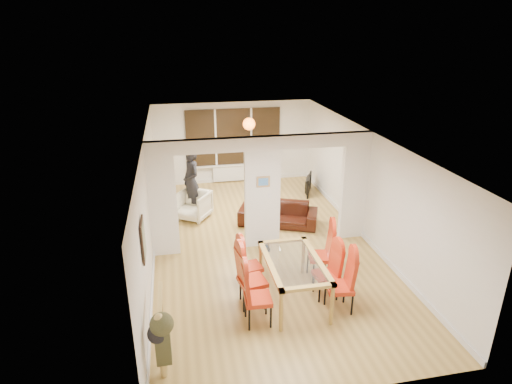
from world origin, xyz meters
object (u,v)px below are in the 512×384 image
object	(u,v)px
dining_chair_la	(258,295)
dining_chair_lc	(251,263)
person	(191,182)
dining_chair_rb	(326,272)
coffee_table	(265,202)
dining_chair_ra	(340,283)
bottle	(262,193)
dining_chair_lb	(252,277)
television	(306,184)
dining_table	(293,280)
dining_chair_rc	(320,253)
armchair	(193,205)
bowl	(265,198)
sofa	(278,214)

from	to	relation	value
dining_chair_la	dining_chair_lc	world-z (taller)	dining_chair_la
dining_chair_lc	person	size ratio (longest dim) A/B	0.55
dining_chair_la	dining_chair_rb	bearing A→B (deg)	22.75
coffee_table	dining_chair_ra	bearing A→B (deg)	-86.78
coffee_table	bottle	world-z (taller)	bottle
dining_chair_lb	television	size ratio (longest dim) A/B	1.19
dining_table	dining_chair_ra	size ratio (longest dim) A/B	1.56
dining_chair_rc	armchair	distance (m)	4.14
dining_chair_rc	dining_chair_ra	bearing A→B (deg)	-80.17
dining_chair_ra	bowl	distance (m)	4.95
dining_chair_rb	bottle	size ratio (longest dim) A/B	3.69
dining_chair_lb	sofa	world-z (taller)	dining_chair_lb
dining_chair_ra	coffee_table	bearing A→B (deg)	100.32
dining_chair_lb	person	bearing A→B (deg)	91.10
dining_table	dining_chair_rc	distance (m)	0.96
dining_chair_la	dining_chair_lc	bearing A→B (deg)	88.61
dining_chair_ra	armchair	xyz separation A→B (m)	(-2.33, 4.49, -0.19)
bottle	dining_chair_rb	bearing A→B (deg)	-86.83
dining_chair_la	armchair	bearing A→B (deg)	103.12
sofa	coffee_table	xyz separation A→B (m)	(-0.08, 1.27, -0.19)
dining_chair_rb	armchair	size ratio (longest dim) A/B	1.31
bottle	dining_chair_lc	bearing A→B (deg)	-105.04
dining_table	television	size ratio (longest dim) A/B	1.79
dining_chair_rc	bottle	size ratio (longest dim) A/B	4.00
person	television	distance (m)	3.65
sofa	dining_chair_lb	bearing A→B (deg)	-89.61
person	coffee_table	world-z (taller)	person
dining_table	bottle	size ratio (longest dim) A/B	6.11
dining_chair_lc	bowl	world-z (taller)	dining_chair_lc
dining_chair_lb	dining_chair_ra	bearing A→B (deg)	-26.81
dining_chair_lb	sofa	distance (m)	3.51
dining_chair_lb	dining_chair_rc	world-z (taller)	dining_chair_lb
dining_table	person	distance (m)	4.65
armchair	television	world-z (taller)	armchair
dining_chair_la	dining_chair_lb	size ratio (longest dim) A/B	0.96
sofa	bowl	distance (m)	1.23
dining_chair_ra	dining_chair_rb	size ratio (longest dim) A/B	1.06
dining_chair_rb	bowl	bearing A→B (deg)	85.36
dining_chair_lb	bowl	xyz separation A→B (m)	(1.19, 4.47, -0.35)
dining_table	armchair	bearing A→B (deg)	111.92
dining_chair_ra	dining_chair_rb	bearing A→B (deg)	107.95
dining_chair_rc	television	world-z (taller)	dining_chair_rc
dining_chair_rc	television	distance (m)	4.76
dining_chair_lc	armchair	distance (m)	3.56
dining_chair_ra	dining_chair_lc	bearing A→B (deg)	150.35
person	coffee_table	xyz separation A→B (m)	(2.04, 0.17, -0.82)
dining_chair_la	coffee_table	xyz separation A→B (m)	(1.21, 5.04, -0.46)
person	dining_chair_ra	bearing A→B (deg)	5.59
dining_chair_la	person	world-z (taller)	person
dining_chair_lb	bottle	distance (m)	4.73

